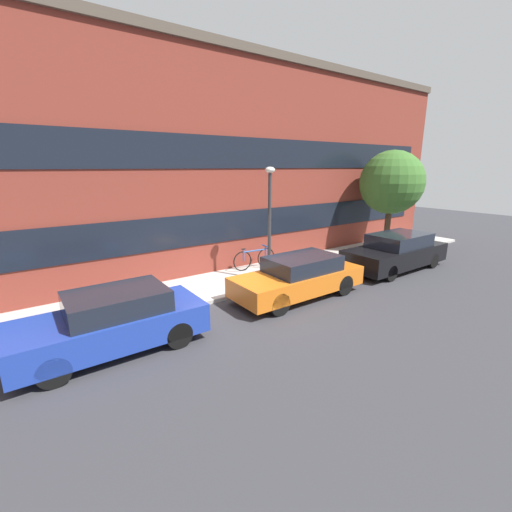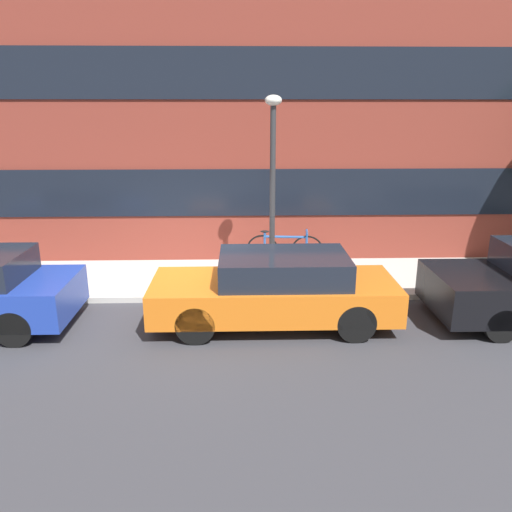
# 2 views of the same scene
# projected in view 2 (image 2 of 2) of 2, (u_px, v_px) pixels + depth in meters

# --- Properties ---
(ground_plane) EXTENTS (56.00, 56.00, 0.00)m
(ground_plane) POSITION_uv_depth(u_px,v_px,m) (187.00, 302.00, 9.85)
(ground_plane) COLOR #333338
(sidewalk_strip) EXTENTS (28.00, 2.48, 0.12)m
(sidewalk_strip) POSITION_uv_depth(u_px,v_px,m) (193.00, 279.00, 11.02)
(sidewalk_strip) COLOR #B2AFA8
(sidewalk_strip) RESTS_ON ground_plane
(rowhouse_facade) EXTENTS (28.00, 1.02, 8.02)m
(rowhouse_facade) POSITION_uv_depth(u_px,v_px,m) (194.00, 92.00, 11.48)
(rowhouse_facade) COLOR maroon
(rowhouse_facade) RESTS_ON ground_plane
(parked_car_orange) EXTENTS (4.23, 1.61, 1.29)m
(parked_car_orange) POSITION_uv_depth(u_px,v_px,m) (276.00, 289.00, 8.70)
(parked_car_orange) COLOR #D16619
(parked_car_orange) RESTS_ON ground_plane
(bicycle) EXTENTS (1.79, 0.44, 0.86)m
(bicycle) POSITION_uv_depth(u_px,v_px,m) (285.00, 249.00, 11.55)
(bicycle) COLOR black
(bicycle) RESTS_ON sidewalk_strip
(lamp_post) EXTENTS (0.32, 0.32, 3.81)m
(lamp_post) POSITION_uv_depth(u_px,v_px,m) (273.00, 171.00, 9.61)
(lamp_post) COLOR #2D2D30
(lamp_post) RESTS_ON sidewalk_strip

